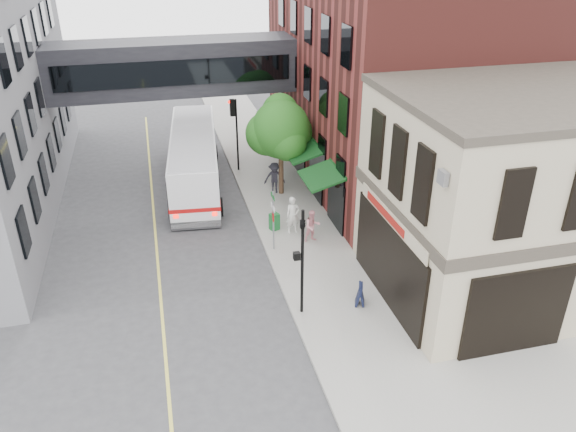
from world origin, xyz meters
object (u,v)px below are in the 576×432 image
pedestrian_b (312,226)px  sandwich_board (360,294)px  bus (194,157)px  pedestrian_a (293,215)px  newspaper_box (274,222)px  pedestrian_c (275,178)px

pedestrian_b → sandwich_board: 5.42m
bus → pedestrian_a: size_ratio=6.26×
newspaper_box → pedestrian_a: bearing=-52.5°
pedestrian_a → sandwich_board: pedestrian_a is taller
pedestrian_b → newspaper_box: pedestrian_b is taller
newspaper_box → sandwich_board: 7.24m
pedestrian_c → pedestrian_b: bearing=-76.0°
pedestrian_a → sandwich_board: size_ratio=2.00×
pedestrian_a → newspaper_box: pedestrian_a is taller
pedestrian_c → newspaper_box: (-0.98, -4.27, -0.48)m
bus → pedestrian_c: size_ratio=6.46×
pedestrian_b → pedestrian_c: pedestrian_c is taller
pedestrian_a → newspaper_box: bearing=146.0°
pedestrian_b → bus: bearing=112.2°
pedestrian_b → newspaper_box: (-1.52, 1.58, -0.38)m
bus → pedestrian_a: bearing=-60.9°
pedestrian_c → sandwich_board: size_ratio=1.94×
bus → sandwich_board: bearing=-69.4°
bus → newspaper_box: (3.24, -6.80, -1.17)m
pedestrian_a → pedestrian_c: pedestrian_a is taller
pedestrian_a → newspaper_box: 1.09m
bus → pedestrian_b: 9.67m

